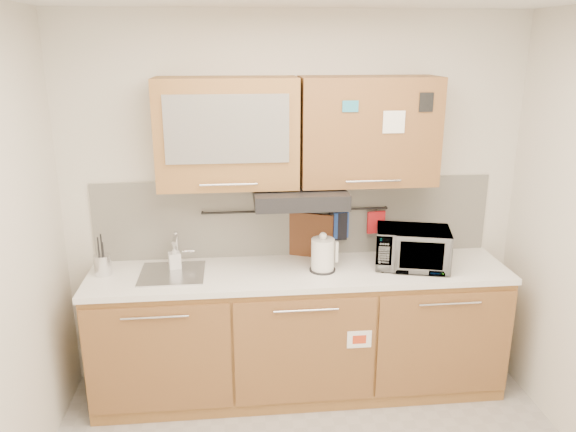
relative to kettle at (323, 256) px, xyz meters
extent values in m
plane|color=silver|center=(-0.15, 0.34, 0.27)|extent=(3.20, 0.00, 3.20)
cube|color=#956234|center=(-0.15, 0.04, -0.59)|extent=(2.80, 0.60, 0.88)
cube|color=black|center=(-0.15, 0.04, -0.98)|extent=(2.80, 0.54, 0.10)
cube|color=olive|center=(-1.08, -0.27, -0.56)|extent=(0.91, 0.02, 0.74)
cylinder|color=silver|center=(-1.08, -0.30, -0.25)|extent=(0.41, 0.01, 0.01)
cube|color=olive|center=(-0.15, -0.27, -0.56)|extent=(0.91, 0.02, 0.74)
cylinder|color=silver|center=(-0.15, -0.30, -0.25)|extent=(0.41, 0.01, 0.01)
cube|color=olive|center=(0.78, -0.27, -0.56)|extent=(0.91, 0.02, 0.74)
cylinder|color=silver|center=(0.78, -0.30, -0.25)|extent=(0.41, 0.01, 0.01)
cube|color=white|center=(-0.15, 0.03, -0.13)|extent=(2.82, 0.62, 0.04)
cube|color=silver|center=(-0.15, 0.33, 0.17)|extent=(2.80, 0.02, 0.56)
cube|color=#956234|center=(-0.61, 0.16, 0.80)|extent=(0.90, 0.35, 0.70)
cube|color=silver|center=(-0.61, -0.02, 0.85)|extent=(0.76, 0.02, 0.42)
cube|color=olive|center=(0.31, 0.16, 0.80)|extent=(0.90, 0.35, 0.70)
cube|color=white|center=(0.43, -0.02, 0.88)|extent=(0.14, 0.00, 0.14)
cube|color=black|center=(-0.15, 0.09, 0.39)|extent=(0.60, 0.46, 0.10)
cube|color=silver|center=(-1.00, 0.04, -0.11)|extent=(0.42, 0.40, 0.03)
cylinder|color=silver|center=(-0.98, 0.20, 0.01)|extent=(0.03, 0.03, 0.24)
cylinder|color=silver|center=(-0.98, 0.12, 0.11)|extent=(0.02, 0.18, 0.02)
cylinder|color=black|center=(-0.15, 0.29, 0.23)|extent=(1.30, 0.02, 0.02)
cylinder|color=silver|center=(-1.45, 0.08, -0.04)|extent=(0.14, 0.14, 0.14)
cylinder|color=black|center=(-1.47, 0.09, 0.02)|extent=(0.01, 0.01, 0.26)
cylinder|color=black|center=(-1.44, 0.07, 0.01)|extent=(0.01, 0.01, 0.23)
cylinder|color=black|center=(-1.45, 0.10, 0.03)|extent=(0.01, 0.01, 0.28)
cylinder|color=black|center=(-1.46, 0.06, -0.01)|extent=(0.01, 0.01, 0.20)
cylinder|color=white|center=(0.00, 0.00, 0.00)|extent=(0.19, 0.19, 0.22)
sphere|color=white|center=(0.00, 0.00, 0.14)|extent=(0.05, 0.05, 0.05)
cube|color=white|center=(0.09, 0.02, 0.02)|extent=(0.03, 0.03, 0.14)
cylinder|color=black|center=(0.00, 0.00, -0.10)|extent=(0.17, 0.17, 0.01)
cube|color=black|center=(0.71, 0.00, -0.01)|extent=(0.29, 0.23, 0.19)
cube|color=black|center=(0.67, 0.01, 0.08)|extent=(0.11, 0.13, 0.01)
cube|color=black|center=(0.76, -0.02, 0.08)|extent=(0.11, 0.13, 0.01)
imported|color=#999999|center=(0.61, 0.01, 0.03)|extent=(0.55, 0.44, 0.27)
imported|color=#999999|center=(-0.99, 0.13, -0.02)|extent=(0.09, 0.09, 0.17)
cube|color=brown|center=(-0.06, 0.27, 0.00)|extent=(0.33, 0.16, 0.43)
cube|color=#204096|center=(0.17, 0.27, 0.12)|extent=(0.12, 0.05, 0.19)
cube|color=black|center=(0.15, 0.27, 0.11)|extent=(0.13, 0.05, 0.20)
cube|color=red|center=(0.43, 0.27, 0.13)|extent=(0.13, 0.04, 0.16)
camera|label=1|loc=(-0.59, -3.45, 1.35)|focal=35.00mm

